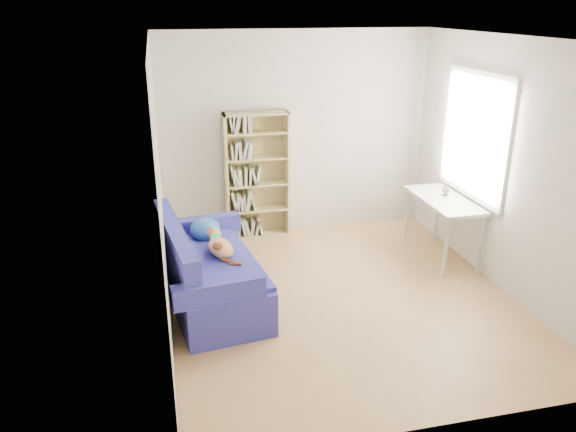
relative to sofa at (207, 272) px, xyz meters
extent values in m
plane|color=#AE804E|center=(1.36, -0.23, -0.33)|extent=(4.00, 4.00, 0.00)
cube|color=silver|center=(1.36, 1.77, 0.97)|extent=(3.50, 0.04, 2.60)
cube|color=silver|center=(1.36, -2.23, 0.97)|extent=(3.50, 0.04, 2.60)
cube|color=silver|center=(-0.39, -0.23, 0.97)|extent=(0.04, 4.00, 2.60)
cube|color=silver|center=(3.11, -0.23, 0.97)|extent=(0.04, 4.00, 2.60)
cube|color=white|center=(1.36, -0.23, 2.27)|extent=(3.50, 4.00, 0.04)
cube|color=white|center=(3.10, 0.37, 1.17)|extent=(0.01, 1.20, 1.30)
cube|color=navy|center=(0.04, -0.02, -0.11)|extent=(1.05, 1.84, 0.44)
cube|color=navy|center=(-0.30, -0.02, 0.32)|extent=(0.39, 1.75, 0.43)
cube|color=navy|center=(0.04, 0.77, 0.21)|extent=(0.84, 0.27, 0.19)
cube|color=navy|center=(0.04, -0.82, 0.21)|extent=(0.84, 0.27, 0.19)
cube|color=navy|center=(0.06, -0.02, 0.13)|extent=(1.02, 1.70, 0.05)
ellipsoid|color=#31609E|center=(0.04, 0.58, 0.23)|extent=(0.33, 0.36, 0.25)
ellipsoid|color=#B05314|center=(0.15, 0.03, 0.24)|extent=(0.30, 0.45, 0.17)
ellipsoid|color=silver|center=(0.21, 0.15, 0.22)|extent=(0.16, 0.20, 0.10)
ellipsoid|color=#3C1E10|center=(0.12, -0.02, 0.28)|extent=(0.17, 0.23, 0.08)
sphere|color=#B05314|center=(0.17, 0.33, 0.28)|extent=(0.15, 0.15, 0.15)
cone|color=#B05314|center=(0.15, 0.36, 0.34)|extent=(0.07, 0.07, 0.07)
cone|color=#B05314|center=(0.15, 0.29, 0.34)|extent=(0.07, 0.07, 0.07)
cylinder|color=#2AD68B|center=(0.17, 0.26, 0.26)|extent=(0.12, 0.06, 0.11)
cylinder|color=#3C1E10|center=(0.13, -0.20, 0.20)|extent=(0.12, 0.16, 0.06)
cube|color=tan|center=(0.42, 1.62, 0.49)|extent=(0.03, 0.25, 1.63)
cube|color=tan|center=(1.20, 1.62, 0.49)|extent=(0.03, 0.25, 1.63)
cube|color=tan|center=(0.81, 1.62, 1.29)|extent=(0.82, 0.25, 0.03)
cube|color=tan|center=(0.81, 1.62, -0.31)|extent=(0.82, 0.25, 0.03)
cube|color=tan|center=(0.81, 1.74, 0.49)|extent=(0.82, 0.02, 1.63)
cube|color=silver|center=(2.82, 0.44, 0.40)|extent=(0.52, 1.14, 0.04)
cylinder|color=silver|center=(3.04, 0.97, 0.03)|extent=(0.04, 0.04, 0.71)
cylinder|color=silver|center=(3.04, -0.08, 0.03)|extent=(0.04, 0.04, 0.71)
cylinder|color=silver|center=(2.61, 0.97, 0.03)|extent=(0.04, 0.04, 0.71)
cylinder|color=silver|center=(2.61, -0.08, 0.03)|extent=(0.04, 0.04, 0.71)
cylinder|color=white|center=(2.89, 0.55, 0.47)|extent=(0.08, 0.08, 0.09)
camera|label=1|loc=(-0.35, -5.18, 2.56)|focal=35.00mm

